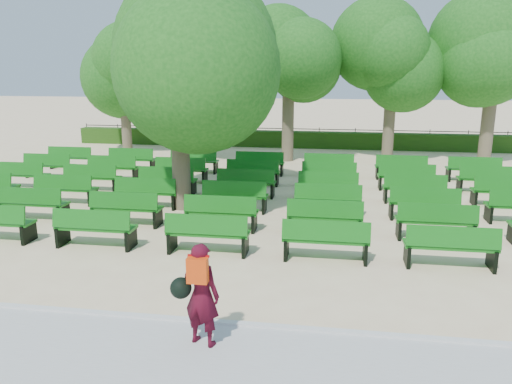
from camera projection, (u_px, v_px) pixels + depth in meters
ground at (269, 220)px, 14.64m from camera, size 120.00×120.00×0.00m
paving at (206, 362)px, 7.53m from camera, size 30.00×2.20×0.06m
curb at (222, 324)px, 8.63m from camera, size 30.00×0.12×0.10m
hedge at (301, 140)px, 27.95m from camera, size 26.00×0.70×0.90m
fence at (301, 146)px, 28.44m from camera, size 26.00×0.10×1.02m
tree_line at (295, 160)px, 24.23m from camera, size 21.80×6.80×7.04m
bench_array at (241, 200)px, 16.49m from camera, size 2.03×0.74×1.26m
tree_among at (177, 65)px, 14.86m from camera, size 4.92×4.92×6.68m
person at (200, 293)px, 7.79m from camera, size 0.84×0.57×1.69m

